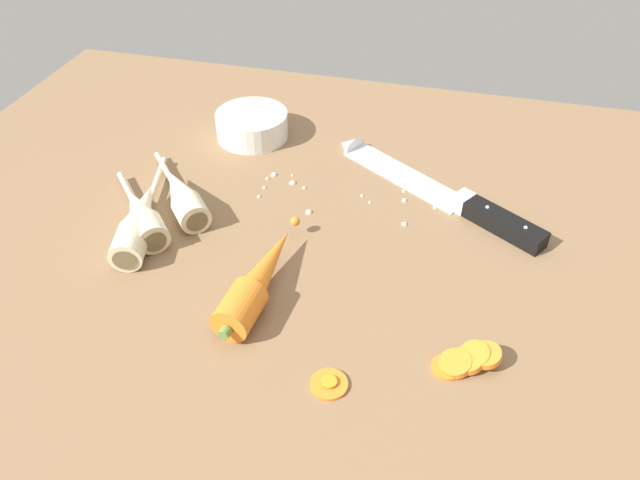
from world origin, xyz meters
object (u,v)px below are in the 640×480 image
Objects in this scene: chefs_knife at (428,186)px; carrot_slice_stack at (466,360)px; parsnip_mid_left at (182,196)px; parsnip_mid_right at (142,216)px; prep_bowl at (252,124)px; whole_carrot at (258,280)px; carrot_slice_stray_near at (329,383)px; parsnip_front at (139,220)px.

chefs_knife is 30.20cm from carrot_slice_stack.
chefs_knife is 4.61× the size of carrot_slice_stack.
parsnip_mid_left and parsnip_mid_right have the same top height.
carrot_slice_stack is at bearing -46.23° from prep_bowl.
whole_carrot is 5.54× the size of carrot_slice_stray_near.
parsnip_front is 6.87cm from parsnip_mid_left.
parsnip_mid_left is 1.08× the size of parsnip_mid_right.
whole_carrot is 14.81cm from carrot_slice_stray_near.
parsnip_mid_right is at bearing -120.82° from parsnip_mid_left.
parsnip_mid_right is 1.33× the size of prep_bowl.
parsnip_front is at bearing -102.59° from prep_bowl.
parsnip_mid_left reaches higher than carrot_slice_stray_near.
carrot_slice_stack reaches higher than carrot_slice_stray_near.
parsnip_mid_left is 6.08cm from parsnip_mid_right.
chefs_knife is at bearing 27.15° from parsnip_mid_right.
carrot_slice_stray_near is (28.57, -17.68, -1.62)cm from parsnip_mid_right.
carrot_slice_stack is at bearing -14.97° from parsnip_front.
parsnip_front is 26.47cm from prep_bowl.
parsnip_mid_left is at bearing -98.03° from prep_bowl.
carrot_slice_stack is (41.03, -10.97, -1.15)cm from parsnip_front.
parsnip_mid_left and prep_bowl have the same top height.
whole_carrot is 19.46cm from parsnip_mid_right.
parsnip_front and parsnip_mid_right have the same top height.
carrot_slice_stack is 50.99cm from prep_bowl.
parsnip_mid_left is (3.00, 6.18, 0.00)cm from parsnip_front.
parsnip_front is 3.35× the size of carrot_slice_stack.
parsnip_front is 1.54× the size of parsnip_mid_right.
parsnip_mid_right is 42.86cm from carrot_slice_stack.
parsnip_front is 1.43× the size of parsnip_mid_left.
parsnip_mid_left is (-14.84, 12.71, -0.12)cm from whole_carrot.
whole_carrot is at bearing -69.56° from prep_bowl.
carrot_slice_stray_near is at bearing -155.45° from carrot_slice_stack.
parsnip_mid_right is at bearing 163.83° from carrot_slice_stack.
parsnip_front is 0.97cm from parsnip_mid_right.
parsnip_mid_left is 41.74cm from carrot_slice_stack.
chefs_knife is 8.35× the size of carrot_slice_stray_near.
carrot_slice_stray_near is (28.45, -16.72, -1.62)cm from parsnip_front.
whole_carrot is 19.54cm from parsnip_mid_left.
carrot_slice_stack is 0.61× the size of prep_bowl.
carrot_slice_stack is at bearing -10.84° from whole_carrot.
parsnip_mid_left is at bearing 155.72° from carrot_slice_stack.
carrot_slice_stray_near is at bearing -61.95° from prep_bowl.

